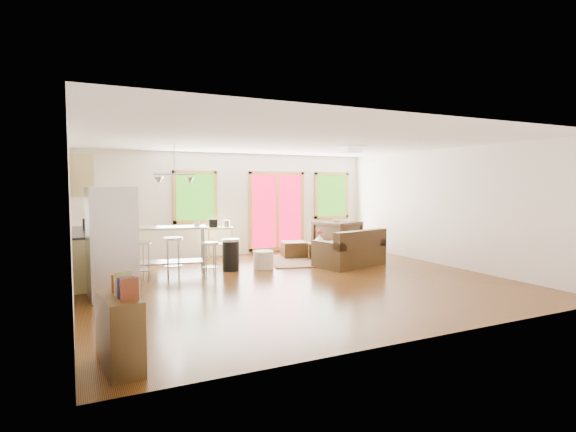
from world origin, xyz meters
name	(u,v)px	position (x,y,z in m)	size (l,w,h in m)	color
floor	(295,281)	(0.00, 0.00, -0.01)	(7.50, 7.00, 0.02)	#3E210B
ceiling	(295,141)	(0.00, 0.00, 2.61)	(7.50, 7.00, 0.02)	white
back_wall	(234,204)	(0.00, 3.51, 1.30)	(7.50, 0.02, 2.60)	silver
left_wall	(70,218)	(-3.76, 0.00, 1.30)	(0.02, 7.00, 2.60)	silver
right_wall	(446,207)	(3.76, 0.00, 1.30)	(0.02, 7.00, 2.60)	silver
front_wall	(431,228)	(0.00, -3.51, 1.30)	(7.50, 0.02, 2.60)	silver
window_left	(195,197)	(-1.00, 3.46, 1.50)	(1.10, 0.05, 1.30)	#265B12
french_doors	(277,211)	(1.20, 3.46, 1.10)	(1.60, 0.05, 2.10)	#BC0829
window_right	(332,195)	(2.90, 3.46, 1.50)	(1.10, 0.05, 1.30)	#265B12
rug	(318,260)	(1.53, 1.80, 0.01)	(2.37, 1.82, 0.02)	#4F6440
loveseat	(351,252)	(1.81, 0.84, 0.32)	(1.69, 1.22, 0.81)	black
coffee_table	(330,245)	(1.85, 1.78, 0.35)	(1.03, 0.63, 0.41)	#3E2B13
armchair	(337,236)	(2.39, 2.36, 0.49)	(0.95, 0.89, 0.98)	black
ottoman	(294,250)	(1.19, 2.44, 0.20)	(0.59, 0.59, 0.39)	black
pouf	(263,260)	(-0.06, 1.40, 0.19)	(0.43, 0.43, 0.38)	beige
vase	(319,238)	(1.61, 1.89, 0.52)	(0.25, 0.26, 0.32)	silver
book	(344,235)	(2.31, 1.91, 0.55)	(0.22, 0.03, 0.30)	maroon
cabinets	(87,231)	(-3.49, 1.70, 0.93)	(0.64, 2.24, 2.30)	#DDC97C
refrigerator	(113,242)	(-3.17, 0.16, 0.88)	(0.77, 0.73, 1.77)	#B7BABC
island	(168,242)	(-2.03, 1.63, 0.66)	(1.61, 0.87, 0.96)	#B7BABC
cup	(197,223)	(-1.44, 1.60, 1.01)	(0.13, 0.10, 0.13)	white
bar_stool_a	(141,252)	(-2.61, 1.12, 0.56)	(0.46, 0.46, 0.75)	#B7BABC
bar_stool_b	(173,248)	(-2.01, 1.22, 0.59)	(0.45, 0.45, 0.79)	#B7BABC
bar_stool_c	(210,251)	(-1.37, 0.93, 0.52)	(0.36, 0.36, 0.70)	#B7BABC
trash_can	(231,255)	(-0.76, 1.48, 0.34)	(0.46, 0.46, 0.67)	black
kitchen_cart	(219,232)	(-0.54, 3.01, 0.67)	(0.72, 0.56, 0.97)	#DDC97C
bookshelf	(120,330)	(-3.35, -2.84, 0.38)	(0.40, 0.84, 0.95)	#3E2B13
ceiling_flush	(350,150)	(1.60, 0.60, 2.53)	(0.35, 0.35, 0.12)	white
pendant_light	(175,180)	(-1.90, 1.50, 1.90)	(0.80, 0.18, 0.79)	gray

